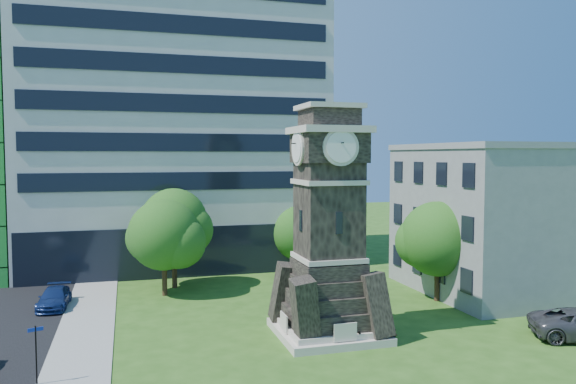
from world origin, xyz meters
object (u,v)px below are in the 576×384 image
object	(u,v)px
park_bench	(375,334)
street_sign	(36,348)
clock_tower	(328,237)
car_street_north	(54,298)

from	to	relation	value
park_bench	street_sign	world-z (taller)	street_sign
clock_tower	car_street_north	size ratio (longest dim) A/B	2.87
car_street_north	park_bench	size ratio (longest dim) A/B	2.09
clock_tower	street_sign	distance (m)	14.70
car_street_north	street_sign	size ratio (longest dim) A/B	1.68
car_street_north	street_sign	bearing A→B (deg)	-84.01
car_street_north	park_bench	xyz separation A→B (m)	(16.50, -11.96, -0.06)
clock_tower	park_bench	size ratio (longest dim) A/B	6.00
car_street_north	clock_tower	bearing A→B (deg)	-31.38
clock_tower	street_sign	bearing A→B (deg)	-168.45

